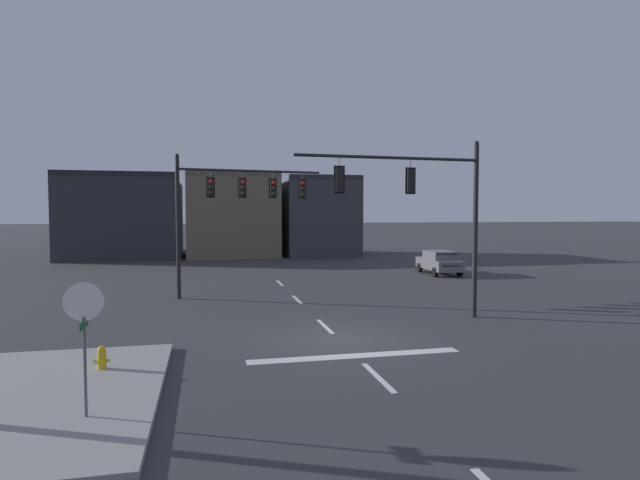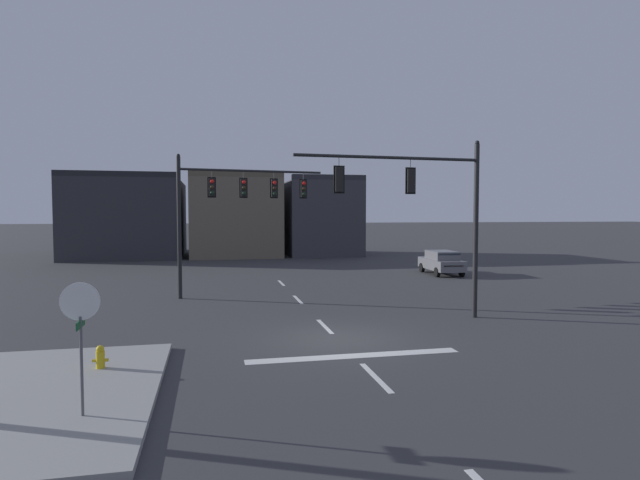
{
  "view_description": "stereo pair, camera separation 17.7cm",
  "coord_description": "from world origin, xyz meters",
  "px_view_note": "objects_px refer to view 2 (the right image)",
  "views": [
    {
      "loc": [
        -4.24,
        -16.22,
        4.19
      ],
      "look_at": [
        0.09,
        3.3,
        3.14
      ],
      "focal_mm": 28.69,
      "sensor_mm": 36.0,
      "label": 1
    },
    {
      "loc": [
        -4.06,
        -16.26,
        4.19
      ],
      "look_at": [
        0.09,
        3.3,
        3.14
      ],
      "focal_mm": 28.69,
      "sensor_mm": 36.0,
      "label": 2
    }
  ],
  "objects_px": {
    "signal_mast_near_side": "(427,200)",
    "stop_sign": "(80,317)",
    "signal_mast_far_side": "(231,199)",
    "fire_hydrant": "(100,361)",
    "car_lot_nearside": "(441,262)"
  },
  "relations": [
    {
      "from": "stop_sign",
      "to": "signal_mast_far_side",
      "type": "bearing_deg",
      "value": 77.07
    },
    {
      "from": "signal_mast_far_side",
      "to": "fire_hydrant",
      "type": "xyz_separation_m",
      "value": [
        -3.83,
        -12.03,
        -4.57
      ]
    },
    {
      "from": "signal_mast_near_side",
      "to": "car_lot_nearside",
      "type": "relative_size",
      "value": 1.66
    },
    {
      "from": "signal_mast_near_side",
      "to": "signal_mast_far_side",
      "type": "xyz_separation_m",
      "value": [
        -7.23,
        7.53,
        0.22
      ]
    },
    {
      "from": "stop_sign",
      "to": "fire_hydrant",
      "type": "relative_size",
      "value": 3.77
    },
    {
      "from": "signal_mast_far_side",
      "to": "fire_hydrant",
      "type": "relative_size",
      "value": 9.79
    },
    {
      "from": "signal_mast_near_side",
      "to": "car_lot_nearside",
      "type": "distance_m",
      "value": 16.03
    },
    {
      "from": "car_lot_nearside",
      "to": "fire_hydrant",
      "type": "xyz_separation_m",
      "value": [
        -18.26,
        -18.3,
        -0.53
      ]
    },
    {
      "from": "signal_mast_far_side",
      "to": "signal_mast_near_side",
      "type": "bearing_deg",
      "value": -46.15
    },
    {
      "from": "signal_mast_near_side",
      "to": "signal_mast_far_side",
      "type": "bearing_deg",
      "value": 133.85
    },
    {
      "from": "signal_mast_near_side",
      "to": "fire_hydrant",
      "type": "distance_m",
      "value": 12.71
    },
    {
      "from": "signal_mast_near_side",
      "to": "stop_sign",
      "type": "height_order",
      "value": "signal_mast_near_side"
    },
    {
      "from": "fire_hydrant",
      "to": "signal_mast_far_side",
      "type": "bearing_deg",
      "value": 72.35
    },
    {
      "from": "fire_hydrant",
      "to": "signal_mast_near_side",
      "type": "bearing_deg",
      "value": 22.14
    },
    {
      "from": "stop_sign",
      "to": "car_lot_nearside",
      "type": "relative_size",
      "value": 0.62
    }
  ]
}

